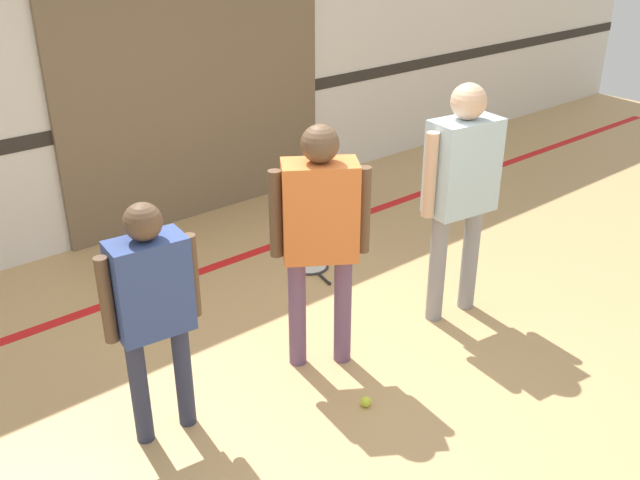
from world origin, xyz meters
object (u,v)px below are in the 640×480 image
person_student_right (462,178)px  racket_second_spare (313,246)px  person_student_left (152,299)px  racket_spare_on_floor (311,267)px  person_instructor (320,224)px  tennis_ball_near_instructor (366,402)px  tennis_ball_by_spare_racket (302,253)px

person_student_right → racket_second_spare: person_student_right is taller
person_student_left → racket_spare_on_floor: bearing=34.6°
racket_second_spare → racket_spare_on_floor: bearing=66.8°
person_instructor → tennis_ball_near_instructor: (-0.09, -0.54, -0.97)m
person_student_left → tennis_ball_near_instructor: size_ratio=21.63×
person_student_left → tennis_ball_by_spare_racket: 2.48m
racket_second_spare → person_student_right: bearing=112.8°
person_student_right → tennis_ball_by_spare_racket: (-0.27, 1.41, -1.03)m
person_student_right → tennis_ball_by_spare_racket: bearing=-71.0°
person_instructor → tennis_ball_by_spare_racket: (0.86, 1.27, -0.97)m
person_instructor → racket_second_spare: person_instructor is taller
tennis_ball_near_instructor → person_instructor: bearing=80.3°
tennis_ball_near_instructor → tennis_ball_by_spare_racket: (0.95, 1.81, 0.00)m
tennis_ball_near_instructor → tennis_ball_by_spare_racket: 2.04m
person_instructor → person_student_right: bearing=26.3°
person_student_left → racket_second_spare: 2.68m
person_instructor → racket_spare_on_floor: bearing=87.1°
racket_second_spare → tennis_ball_by_spare_racket: tennis_ball_by_spare_racket is taller
person_instructor → racket_spare_on_floor: 1.65m
tennis_ball_by_spare_racket → person_instructor: bearing=-124.2°
person_student_right → tennis_ball_near_instructor: size_ratio=25.96×
person_student_left → tennis_ball_near_instructor: (1.03, -0.58, -0.85)m
person_instructor → tennis_ball_near_instructor: bearing=-66.0°
person_instructor → tennis_ball_by_spare_racket: 1.81m
person_instructor → person_student_left: size_ratio=1.14×
person_student_right → racket_second_spare: bearing=-78.7°
tennis_ball_near_instructor → racket_spare_on_floor: bearing=61.3°
racket_spare_on_floor → tennis_ball_near_instructor: bearing=-16.8°
person_student_right → tennis_ball_by_spare_racket: size_ratio=25.96×
person_student_right → racket_spare_on_floor: bearing=-65.7°
person_student_right → racket_spare_on_floor: size_ratio=3.19×
person_instructor → tennis_ball_near_instructor: size_ratio=24.57×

